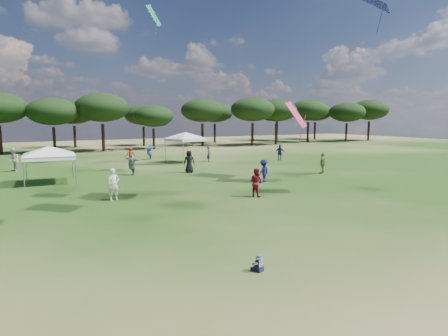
{
  "coord_description": "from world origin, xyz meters",
  "views": [
    {
      "loc": [
        -6.53,
        -6.32,
        4.42
      ],
      "look_at": [
        0.26,
        6.0,
        2.51
      ],
      "focal_mm": 30.0,
      "sensor_mm": 36.0,
      "label": 1
    }
  ],
  "objects": [
    {
      "name": "toddler",
      "position": [
        -0.67,
        2.25,
        0.21
      ],
      "size": [
        0.36,
        0.39,
        0.48
      ],
      "rotation": [
        0.0,
        0.0,
        0.29
      ],
      "color": "#161A33",
      "rests_on": "ground"
    },
    {
      "name": "tent_right",
      "position": [
        7.81,
        27.51,
        2.87
      ],
      "size": [
        5.85,
        5.85,
        3.3
      ],
      "rotation": [
        0.0,
        0.0,
        0.27
      ],
      "color": "gray",
      "rests_on": "ground"
    },
    {
      "name": "ground",
      "position": [
        0.0,
        0.0,
        0.0
      ],
      "size": [
        140.0,
        140.0,
        0.0
      ],
      "primitive_type": "plane",
      "color": "#294B16",
      "rests_on": "ground"
    },
    {
      "name": "tree_line",
      "position": [
        2.39,
        47.41,
        5.42
      ],
      "size": [
        108.78,
        17.63,
        7.77
      ],
      "color": "black",
      "rests_on": "ground"
    },
    {
      "name": "tent_left",
      "position": [
        -4.77,
        21.17,
        2.41
      ],
      "size": [
        6.44,
        6.44,
        2.83
      ],
      "rotation": [
        0.0,
        0.0,
        -0.06
      ],
      "color": "gray",
      "rests_on": "ground"
    },
    {
      "name": "festival_crowd",
      "position": [
        -0.01,
        21.96,
        0.84
      ],
      "size": [
        31.38,
        22.45,
        1.92
      ],
      "color": "beige",
      "rests_on": "ground"
    }
  ]
}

